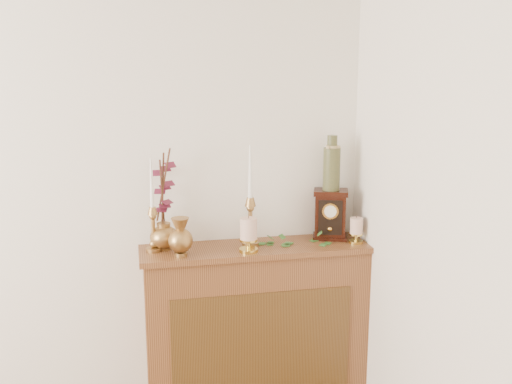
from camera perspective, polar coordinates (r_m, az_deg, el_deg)
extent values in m
cube|color=brown|center=(3.39, 0.03, -12.89)|extent=(1.20, 0.30, 0.90)
cube|color=brown|center=(3.28, 0.59, -14.72)|extent=(0.96, 0.01, 0.63)
cube|color=brown|center=(3.22, 0.03, -5.39)|extent=(1.24, 0.34, 0.03)
cylinder|color=#A37841|center=(3.16, -9.69, -5.41)|extent=(0.08, 0.08, 0.02)
sphere|color=#A37841|center=(3.15, -9.71, -4.89)|extent=(0.04, 0.04, 0.04)
cylinder|color=#A37841|center=(3.13, -9.76, -3.65)|extent=(0.02, 0.02, 0.14)
sphere|color=#A37841|center=(3.11, -9.81, -2.31)|extent=(0.04, 0.04, 0.04)
cone|color=#A37841|center=(3.11, -9.83, -1.77)|extent=(0.05, 0.05, 0.04)
cone|color=white|center=(3.08, -9.92, 0.78)|extent=(0.02, 0.02, 0.25)
cylinder|color=#A37841|center=(3.20, -0.54, -4.99)|extent=(0.09, 0.09, 0.02)
sphere|color=#A37841|center=(3.19, -0.54, -4.41)|extent=(0.05, 0.05, 0.05)
cylinder|color=#A37841|center=(3.17, -0.54, -3.04)|extent=(0.02, 0.02, 0.16)
sphere|color=#A37841|center=(3.15, -0.55, -1.55)|extent=(0.04, 0.04, 0.04)
cone|color=#A37841|center=(3.14, -0.55, -0.95)|extent=(0.06, 0.06, 0.05)
cone|color=white|center=(3.11, -0.55, 1.90)|extent=(0.02, 0.02, 0.28)
cylinder|color=#A37841|center=(3.06, -7.16, -5.92)|extent=(0.06, 0.06, 0.02)
sphere|color=#A37841|center=(3.04, -7.19, -4.60)|extent=(0.12, 0.12, 0.12)
cone|color=#A37841|center=(3.01, -7.24, -3.05)|extent=(0.09, 0.09, 0.06)
cylinder|color=#A37841|center=(3.19, -8.72, -5.34)|extent=(0.06, 0.06, 0.01)
ellipsoid|color=#A37841|center=(3.17, -8.75, -4.25)|extent=(0.15, 0.15, 0.13)
cylinder|color=#A37841|center=(3.15, -8.79, -3.16)|extent=(0.07, 0.07, 0.03)
cylinder|color=#472819|center=(3.12, -8.95, 0.04)|extent=(0.02, 0.09, 0.35)
cylinder|color=#472819|center=(3.11, -8.87, 0.33)|extent=(0.03, 0.07, 0.38)
cylinder|color=#472819|center=(3.11, -8.82, 0.61)|extent=(0.08, 0.12, 0.40)
cylinder|color=gold|center=(3.11, -0.71, -5.55)|extent=(0.10, 0.10, 0.02)
cylinder|color=gold|center=(3.10, -0.71, -5.03)|extent=(0.02, 0.02, 0.04)
cylinder|color=gold|center=(3.10, -0.71, -4.58)|extent=(0.09, 0.09, 0.01)
cylinder|color=#F6E7C0|center=(3.08, -0.72, -3.51)|extent=(0.09, 0.09, 0.11)
cylinder|color=#472819|center=(3.06, -0.72, -2.42)|extent=(0.00, 0.00, 0.01)
cylinder|color=gold|center=(3.31, 9.48, -4.68)|extent=(0.08, 0.08, 0.01)
cylinder|color=gold|center=(3.30, 9.49, -4.30)|extent=(0.02, 0.02, 0.03)
cylinder|color=gold|center=(3.29, 9.51, -3.97)|extent=(0.07, 0.07, 0.01)
cylinder|color=#F6E7C0|center=(3.28, 9.54, -3.18)|extent=(0.07, 0.07, 0.09)
cylinder|color=#472819|center=(3.27, 9.57, -2.39)|extent=(0.00, 0.00, 0.01)
cube|color=#37702A|center=(3.18, 2.69, -5.25)|extent=(0.05, 0.05, 0.00)
cube|color=#37702A|center=(3.21, 1.88, -5.09)|extent=(0.04, 0.05, 0.00)
cube|color=#37702A|center=(3.20, 4.46, -5.20)|extent=(0.05, 0.05, 0.00)
cube|color=#37702A|center=(3.20, 2.72, -5.16)|extent=(0.05, 0.05, 0.00)
cube|color=#37702A|center=(3.30, 3.31, -4.60)|extent=(0.05, 0.04, 0.00)
cube|color=#37702A|center=(3.22, 0.77, -5.02)|extent=(0.05, 0.05, 0.00)
cube|color=#37702A|center=(3.21, 1.30, -5.07)|extent=(0.04, 0.04, 0.00)
cube|color=#37702A|center=(3.28, 3.88, -4.76)|extent=(0.05, 0.05, 0.00)
cube|color=#37702A|center=(3.27, 5.93, -4.84)|extent=(0.05, 0.05, 0.00)
cube|color=#37702A|center=(3.24, 3.18, -4.93)|extent=(0.04, 0.05, 0.00)
cube|color=#37702A|center=(3.21, 1.39, -4.36)|extent=(0.03, 0.04, 0.02)
cube|color=#37702A|center=(3.17, 2.51, -4.26)|extent=(0.04, 0.03, 0.02)
cube|color=#37702A|center=(3.27, 6.09, -3.95)|extent=(0.04, 0.03, 0.02)
cube|color=black|center=(3.37, 7.03, -4.24)|extent=(0.22, 0.18, 0.02)
cube|color=black|center=(3.33, 7.08, -2.27)|extent=(0.19, 0.16, 0.24)
cube|color=black|center=(3.30, 7.15, -0.03)|extent=(0.22, 0.18, 0.03)
cube|color=black|center=(3.28, 7.08, -2.44)|extent=(0.12, 0.05, 0.19)
cylinder|color=gold|center=(3.26, 7.10, -1.84)|extent=(0.09, 0.04, 0.09)
cylinder|color=silver|center=(3.26, 7.10, -1.84)|extent=(0.06, 0.03, 0.07)
sphere|color=gold|center=(3.30, 7.05, -3.51)|extent=(0.03, 0.03, 0.03)
cylinder|color=#183122|center=(3.28, 7.21, 2.19)|extent=(0.09, 0.09, 0.23)
cylinder|color=#183122|center=(3.25, 7.28, 4.70)|extent=(0.05, 0.05, 0.08)
cylinder|color=tan|center=(3.26, 7.26, 4.28)|extent=(0.07, 0.07, 0.02)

